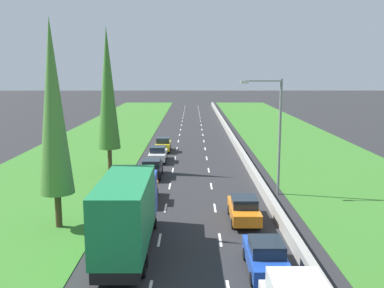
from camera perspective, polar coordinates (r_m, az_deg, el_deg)
ground_plane at (r=64.06m, az=-0.16°, el=0.79°), size 300.00×300.00×0.00m
grass_verge_left at (r=65.32m, az=-11.33°, el=0.79°), size 14.00×140.00×0.04m
grass_verge_right at (r=65.62m, az=12.48°, el=0.79°), size 14.00×140.00×0.04m
median_barrier at (r=64.24m, az=4.93°, el=1.16°), size 0.44×120.00×0.85m
lane_markings at (r=64.06m, az=-0.16°, el=0.79°), size 3.64×116.00×0.01m
green_box_truck_left_lane at (r=24.17m, az=-8.26°, el=-8.63°), size 2.46×9.40×4.18m
blue_sedan_right_lane at (r=22.32m, az=9.38°, el=-13.99°), size 1.82×4.50×1.64m
orange_sedan_right_lane at (r=29.13m, az=6.61°, el=-8.27°), size 1.82×4.50×1.64m
orange_sedan_left_lane at (r=33.35m, az=-6.19°, el=-5.97°), size 1.82×4.50×1.64m
black_sedan_left_lane at (r=40.77m, az=-5.20°, el=-3.11°), size 1.82×4.50×1.64m
white_sedan_left_lane at (r=47.63m, az=-4.42°, el=-1.27°), size 1.82×4.50×1.64m
yellow_hatchback_left_lane at (r=53.39m, az=-3.76°, el=-0.07°), size 1.74×3.90×1.72m
poplar_tree_second at (r=27.80m, az=-17.39°, el=4.45°), size 2.12×2.12×12.75m
poplar_tree_third at (r=43.00m, az=-10.79°, el=6.97°), size 2.14×2.14×13.72m
street_light_mast at (r=34.78m, az=10.59°, el=2.00°), size 3.20×0.28×9.00m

